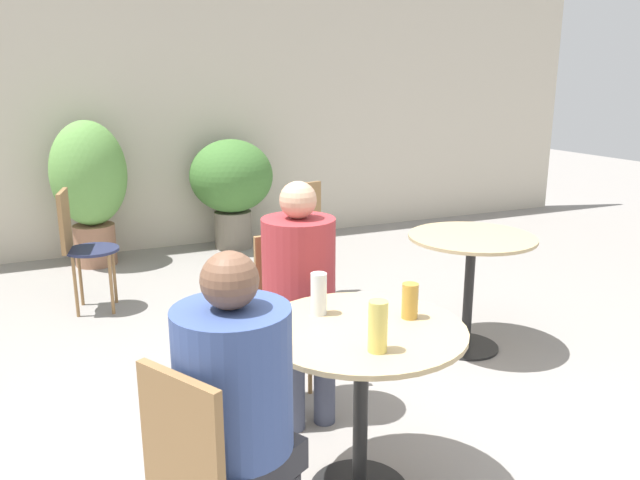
% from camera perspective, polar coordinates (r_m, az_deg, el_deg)
% --- Properties ---
extents(storefront_wall, '(10.00, 0.06, 3.00)m').
position_cam_1_polar(storefront_wall, '(6.26, -15.41, 12.75)').
color(storefront_wall, beige).
rests_on(storefront_wall, ground_plane).
extents(cafe_table_near, '(0.81, 0.81, 0.73)m').
position_cam_1_polar(cafe_table_near, '(2.48, 3.81, -11.36)').
color(cafe_table_near, black).
rests_on(cafe_table_near, ground_plane).
extents(cafe_table_far, '(0.77, 0.77, 0.73)m').
position_cam_1_polar(cafe_table_far, '(3.92, 13.59, -2.03)').
color(cafe_table_far, black).
rests_on(cafe_table_far, ground_plane).
extents(bistro_chair_0, '(0.37, 0.37, 0.89)m').
position_cam_1_polar(bistro_chair_0, '(3.18, -2.74, -5.91)').
color(bistro_chair_0, '#232847').
rests_on(bistro_chair_0, ground_plane).
extents(bistro_chair_1, '(0.42, 0.41, 0.89)m').
position_cam_1_polar(bistro_chair_1, '(1.96, -10.42, -20.36)').
color(bistro_chair_1, '#232847').
rests_on(bistro_chair_1, ground_plane).
extents(bistro_chair_2, '(0.39, 0.37, 0.89)m').
position_cam_1_polar(bistro_chair_2, '(4.76, -21.20, 0.07)').
color(bistro_chair_2, '#232847').
rests_on(bistro_chair_2, ground_plane).
extents(bistro_chair_3, '(0.38, 0.40, 0.89)m').
position_cam_1_polar(bistro_chair_3, '(4.80, -2.09, 1.20)').
color(bistro_chair_3, '#232847').
rests_on(bistro_chair_3, ground_plane).
extents(seated_person_0, '(0.35, 0.37, 1.19)m').
position_cam_1_polar(seated_person_0, '(3.00, -1.85, -3.79)').
color(seated_person_0, '#42475B').
rests_on(seated_person_0, ground_plane).
extents(seated_person_1, '(0.44, 0.42, 1.19)m').
position_cam_1_polar(seated_person_1, '(1.96, -7.48, -14.60)').
color(seated_person_1, '#2D2D33').
rests_on(seated_person_1, ground_plane).
extents(beer_glass_0, '(0.07, 0.07, 0.18)m').
position_cam_1_polar(beer_glass_0, '(2.19, 5.31, -7.87)').
color(beer_glass_0, '#DBC65B').
rests_on(beer_glass_0, cafe_table_near).
extents(beer_glass_1, '(0.07, 0.07, 0.14)m').
position_cam_1_polar(beer_glass_1, '(2.50, 8.22, -5.53)').
color(beer_glass_1, '#B28433').
rests_on(beer_glass_1, cafe_table_near).
extents(beer_glass_2, '(0.07, 0.07, 0.17)m').
position_cam_1_polar(beer_glass_2, '(2.51, -0.12, -4.94)').
color(beer_glass_2, silver).
rests_on(beer_glass_2, cafe_table_near).
extents(potted_plant_0, '(0.66, 0.66, 1.30)m').
position_cam_1_polar(potted_plant_0, '(5.89, -20.34, 5.04)').
color(potted_plant_0, '#93664C').
rests_on(potted_plant_0, ground_plane).
extents(potted_plant_1, '(0.81, 0.81, 1.08)m').
position_cam_1_polar(potted_plant_1, '(6.18, -8.09, 5.36)').
color(potted_plant_1, slate).
rests_on(potted_plant_1, ground_plane).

